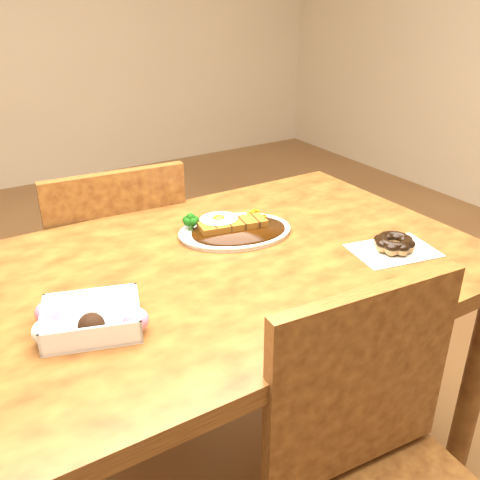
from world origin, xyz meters
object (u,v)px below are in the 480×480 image
katsu_curry_plate (233,229)px  donut_box (89,318)px  table (229,297)px  chair_far (115,277)px  pon_de_ring (394,244)px

katsu_curry_plate → donut_box: (-0.44, -0.22, 0.01)m
table → chair_far: bearing=101.6°
table → chair_far: (-0.11, 0.53, -0.17)m
chair_far → table: bearing=106.3°
table → chair_far: size_ratio=1.38×
pon_de_ring → chair_far: bearing=124.1°
pon_de_ring → table: bearing=155.5°
table → donut_box: bearing=-164.6°
chair_far → katsu_curry_plate: bearing=120.0°
donut_box → pon_de_ring: (0.72, -0.07, -0.01)m
katsu_curry_plate → pon_de_ring: size_ratio=1.49×
katsu_curry_plate → pon_de_ring: bearing=-45.9°
katsu_curry_plate → donut_box: 0.50m
chair_far → pon_de_ring: 0.89m
table → katsu_curry_plate: (0.09, 0.12, 0.11)m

